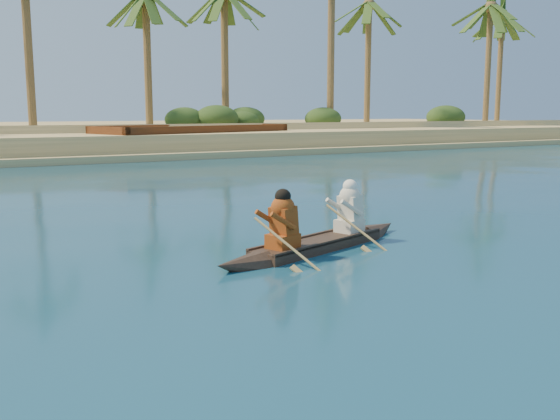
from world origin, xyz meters
TOP-DOWN VIEW (x-y plane):
  - canoe at (8.00, 0.76)m, footprint 5.05×2.17m
  - barge_right at (16.56, 26.81)m, footprint 12.81×7.15m

SIDE VIEW (x-z plane):
  - canoe at x=8.00m, z-range -0.43..0.97m
  - barge_right at x=16.56m, z-range -0.30..1.72m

